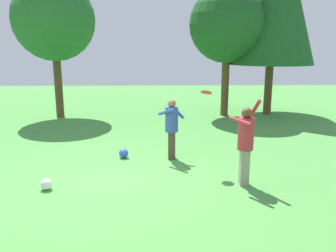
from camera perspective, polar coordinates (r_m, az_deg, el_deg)
name	(u,v)px	position (r m, az deg, el deg)	size (l,w,h in m)	color
ground_plane	(112,179)	(8.04, -9.33, -8.66)	(40.00, 40.00, 0.00)	#4C9342
person_thrower	(246,139)	(7.49, 12.79, -2.20)	(0.67, 0.67, 1.89)	gray
person_catcher	(172,124)	(9.05, 0.62, 0.29)	(0.72, 0.71, 1.62)	#4C382D
frisbee	(206,92)	(8.24, 6.38, 5.57)	(0.36, 0.35, 0.13)	red
ball_white	(46,184)	(7.76, -19.60, -9.11)	(0.25, 0.25, 0.25)	white
ball_blue	(124,153)	(9.42, -7.39, -4.53)	(0.26, 0.26, 0.26)	blue
tree_right	(227,25)	(15.25, 9.83, 16.23)	(3.22, 3.22, 5.50)	brown
tree_left	(54,20)	(15.38, -18.47, 16.36)	(3.35, 3.35, 5.73)	brown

